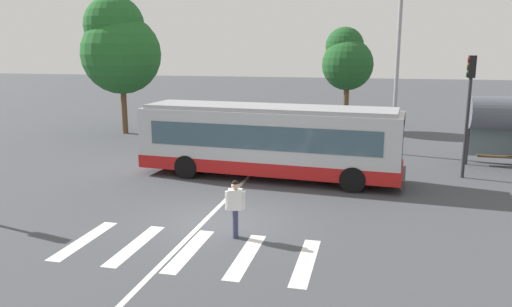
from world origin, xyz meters
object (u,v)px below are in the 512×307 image
at_px(parked_car_white, 243,129).
at_px(parked_car_silver, 290,130).
at_px(parked_car_black, 204,126).
at_px(background_tree_right, 347,59).
at_px(city_transit_bus, 269,141).
at_px(background_tree_left, 119,46).
at_px(twin_arm_street_lamp, 399,33).
at_px(pedestrian_crossing_street, 235,206).
at_px(traffic_light_far_corner, 469,98).
at_px(parked_car_charcoal, 336,133).

xyz_separation_m(parked_car_white, parked_car_silver, (2.70, 0.38, 0.00)).
distance_m(parked_car_black, background_tree_right, 10.60).
relative_size(city_transit_bus, background_tree_left, 1.30).
distance_m(city_transit_bus, background_tree_left, 15.05).
bearing_deg(background_tree_right, parked_car_black, -145.69).
xyz_separation_m(twin_arm_street_lamp, background_tree_left, (-16.78, 2.60, -0.60)).
bearing_deg(parked_car_white, pedestrian_crossing_street, -76.05).
bearing_deg(traffic_light_far_corner, pedestrian_crossing_street, -130.55).
distance_m(city_transit_bus, pedestrian_crossing_street, 6.97).
bearing_deg(background_tree_left, parked_car_white, -8.08).
xyz_separation_m(parked_car_black, background_tree_left, (-5.68, 0.57, 4.78)).
bearing_deg(traffic_light_far_corner, parked_car_black, 155.19).
relative_size(parked_car_black, background_tree_right, 0.68).
xyz_separation_m(parked_car_white, parked_car_charcoal, (5.37, -0.03, 0.00)).
bearing_deg(background_tree_right, background_tree_left, -160.19).
distance_m(city_transit_bus, parked_car_charcoal, 8.02).
distance_m(pedestrian_crossing_street, parked_car_white, 15.06).
bearing_deg(background_tree_right, city_transit_bus, -99.52).
height_order(pedestrian_crossing_street, background_tree_right, background_tree_right).
height_order(parked_car_black, twin_arm_street_lamp, twin_arm_street_lamp).
bearing_deg(parked_car_white, parked_car_charcoal, -0.30).
distance_m(parked_car_black, background_tree_left, 7.45).
bearing_deg(parked_car_white, twin_arm_street_lamp, -9.52).
bearing_deg(twin_arm_street_lamp, traffic_light_far_corner, -57.83).
xyz_separation_m(parked_car_black, traffic_light_far_corner, (13.85, -6.40, 2.64)).
distance_m(twin_arm_street_lamp, background_tree_left, 16.99).
xyz_separation_m(city_transit_bus, twin_arm_street_lamp, (5.28, 6.28, 4.56)).
bearing_deg(background_tree_right, twin_arm_street_lamp, -68.68).
bearing_deg(city_transit_bus, parked_car_silver, 93.18).
bearing_deg(parked_car_black, pedestrian_crossing_street, -67.53).
bearing_deg(twin_arm_street_lamp, parked_car_white, 170.48).
height_order(parked_car_black, background_tree_right, background_tree_right).
bearing_deg(parked_car_silver, pedestrian_crossing_street, -86.44).
height_order(twin_arm_street_lamp, background_tree_left, twin_arm_street_lamp).
xyz_separation_m(city_transit_bus, parked_car_black, (-5.82, 8.30, -0.82)).
distance_m(pedestrian_crossing_street, twin_arm_street_lamp, 14.97).
distance_m(parked_car_white, background_tree_left, 9.69).
relative_size(parked_car_black, parked_car_white, 1.01).
xyz_separation_m(parked_car_white, traffic_light_far_corner, (11.18, -5.79, 2.64)).
distance_m(parked_car_white, parked_car_silver, 2.73).
bearing_deg(background_tree_right, parked_car_charcoal, -90.94).
relative_size(parked_car_silver, background_tree_right, 0.68).
bearing_deg(background_tree_right, parked_car_white, -131.59).
bearing_deg(twin_arm_street_lamp, parked_car_black, 169.66).
distance_m(parked_car_black, parked_car_white, 2.74).
bearing_deg(background_tree_left, parked_car_charcoal, -5.06).
bearing_deg(traffic_light_far_corner, parked_car_silver, 143.95).
relative_size(traffic_light_far_corner, background_tree_left, 0.59).
bearing_deg(parked_car_charcoal, parked_car_white, 179.70).
relative_size(pedestrian_crossing_street, background_tree_left, 0.20).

